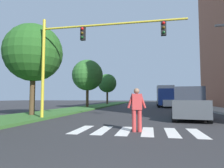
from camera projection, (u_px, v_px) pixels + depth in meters
ground_plane at (147, 107)px, 29.83m from camera, size 140.00×140.00×0.00m
crosswalk at (136, 131)px, 7.69m from camera, size 4.95×2.20×0.01m
median_strip at (96, 106)px, 29.29m from camera, size 3.80×64.00×0.15m
tree_mid at (34, 53)px, 13.80m from camera, size 4.04×4.04×6.36m
tree_far at (87, 75)px, 25.91m from camera, size 4.09×4.09×6.22m
tree_distant at (107, 83)px, 37.69m from camera, size 3.58×3.58×5.77m
sidewalk_right at (203, 107)px, 26.42m from camera, size 3.00×64.00×0.15m
traffic_light_gantry at (82, 46)px, 11.51m from camera, size 8.50×0.30×6.00m
pedestrian_performer at (137, 108)px, 7.62m from camera, size 0.74×0.33×1.69m
suv_crossing at (189, 104)px, 12.10m from camera, size 2.45×4.79×1.97m
sedan_midblock at (168, 102)px, 27.12m from camera, size 1.87×4.30×1.76m
truck_box_delivery at (165, 96)px, 28.50m from camera, size 2.40×6.20×3.10m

